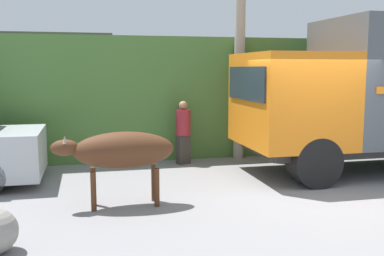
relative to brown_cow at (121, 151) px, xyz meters
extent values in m
plane|color=gray|center=(3.77, 0.06, -0.95)|extent=(60.00, 60.00, 0.00)
cube|color=#4C7A38|center=(3.77, 6.33, 0.61)|extent=(32.00, 5.43, 3.13)
cube|color=#C6B793|center=(-2.69, 5.17, 0.56)|extent=(5.32, 2.40, 3.03)
cube|color=#4C4742|center=(-2.69, 5.17, 2.16)|extent=(5.62, 2.70, 0.16)
cube|color=#2D2D2D|center=(6.01, 1.38, -0.36)|extent=(6.05, 1.96, 0.18)
cube|color=orange|center=(3.71, 1.38, 0.71)|extent=(1.97, 2.44, 1.97)
cube|color=#232D38|center=(2.70, 1.38, 1.07)|extent=(0.04, 2.08, 0.69)
cylinder|color=black|center=(3.81, 0.43, -0.45)|extent=(1.00, 0.54, 1.00)
ellipsoid|color=#512D19|center=(0.05, 0.00, 0.02)|extent=(1.69, 0.62, 0.62)
ellipsoid|color=#512D19|center=(-0.91, 0.00, 0.09)|extent=(0.46, 0.27, 0.27)
cone|color=#B7AD93|center=(-0.91, -0.11, 0.23)|extent=(0.06, 0.06, 0.11)
cone|color=#B7AD93|center=(-0.91, 0.11, 0.23)|extent=(0.06, 0.06, 0.11)
cylinder|color=#512D19|center=(-0.48, -0.17, -0.62)|extent=(0.09, 0.09, 0.66)
cylinder|color=#512D19|center=(-0.48, 0.17, -0.62)|extent=(0.09, 0.09, 0.66)
cylinder|color=#512D19|center=(0.57, -0.17, -0.62)|extent=(0.09, 0.09, 0.66)
cylinder|color=#512D19|center=(0.57, 0.17, -0.62)|extent=(0.09, 0.09, 0.66)
cube|color=#38332D|center=(1.73, 3.11, -0.59)|extent=(0.35, 0.29, 0.72)
cylinder|color=maroon|center=(1.73, 3.11, 0.08)|extent=(0.46, 0.46, 0.62)
sphere|color=#A87A56|center=(1.73, 3.11, 0.49)|extent=(0.21, 0.21, 0.21)
cylinder|color=#9E998E|center=(3.29, 3.46, 1.97)|extent=(0.27, 0.27, 5.84)
camera|label=1|loc=(-0.55, -7.50, 1.38)|focal=42.00mm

